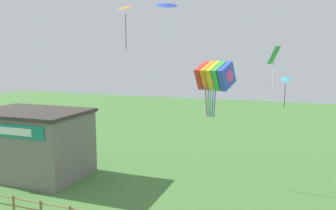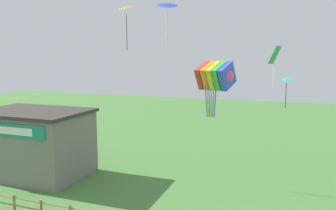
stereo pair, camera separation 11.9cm
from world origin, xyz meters
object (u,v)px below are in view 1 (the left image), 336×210
Objects in this scene: kite_green_diamond at (274,58)px; kite_orange_delta at (125,8)px; seaside_building at (33,143)px; kite_blue_delta at (167,6)px; kite_rainbow_parafoil at (215,76)px; kite_cyan_delta at (285,82)px.

kite_green_diamond is 11.14m from kite_orange_delta.
kite_green_diamond reaches higher than seaside_building.
seaside_building is 2.96× the size of kite_blue_delta.
kite_blue_delta is at bearing -9.13° from seaside_building.
kite_blue_delta is 0.99× the size of kite_green_diamond.
kite_orange_delta reaches higher than kite_rainbow_parafoil.
kite_cyan_delta is 12.97m from kite_orange_delta.
seaside_building is at bearing -179.68° from kite_rainbow_parafoil.
kite_orange_delta is at bearing 154.97° from kite_rainbow_parafoil.
kite_green_diamond is at bearing 45.51° from kite_rainbow_parafoil.
kite_blue_delta is 7.87m from kite_green_diamond.
kite_cyan_delta is at bearing 16.90° from kite_orange_delta.
seaside_building is 2.41× the size of kite_rainbow_parafoil.
kite_rainbow_parafoil is 1.21× the size of kite_green_diamond.
kite_cyan_delta is at bearing 54.87° from kite_blue_delta.
kite_rainbow_parafoil is 7.95m from kite_cyan_delta.
kite_green_diamond is (3.10, 3.16, 1.00)m from kite_rainbow_parafoil.
seaside_building is 11.97m from kite_orange_delta.
kite_green_diamond is at bearing 11.11° from seaside_building.
kite_green_diamond is at bearing -1.67° from kite_orange_delta.
kite_blue_delta is at bearing -137.03° from kite_green_diamond.
kite_green_diamond is (5.38, 5.01, -2.78)m from kite_blue_delta.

